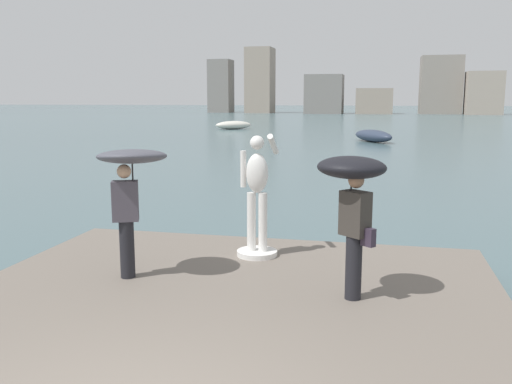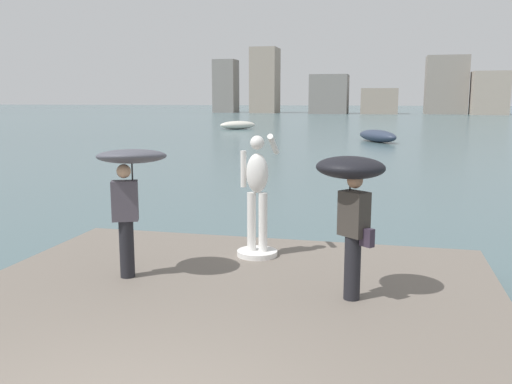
{
  "view_description": "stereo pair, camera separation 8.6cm",
  "coord_description": "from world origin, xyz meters",
  "views": [
    {
      "loc": [
        2.0,
        -3.54,
        3.09
      ],
      "look_at": [
        0.0,
        5.29,
        1.55
      ],
      "focal_mm": 38.81,
      "sensor_mm": 36.0,
      "label": 1
    },
    {
      "loc": [
        2.08,
        -3.52,
        3.09
      ],
      "look_at": [
        0.0,
        5.29,
        1.55
      ],
      "focal_mm": 38.81,
      "sensor_mm": 36.0,
      "label": 2
    }
  ],
  "objects": [
    {
      "name": "pier",
      "position": [
        0.0,
        1.86,
        0.2
      ],
      "size": [
        7.59,
        9.71,
        0.4
      ],
      "primitive_type": "cube",
      "color": "#70665B",
      "rests_on": "ground"
    },
    {
      "name": "statue_white_figure",
      "position": [
        -0.03,
        5.5,
        1.35
      ],
      "size": [
        0.7,
        0.91,
        2.11
      ],
      "color": "white",
      "rests_on": "pier"
    },
    {
      "name": "onlooker_left",
      "position": [
        -1.62,
        3.96,
        1.95
      ],
      "size": [
        1.34,
        1.35,
        1.99
      ],
      "color": "black",
      "rests_on": "pier"
    },
    {
      "name": "onlooker_right",
      "position": [
        1.65,
        3.81,
        1.92
      ],
      "size": [
        1.3,
        1.3,
        1.94
      ],
      "color": "black",
      "rests_on": "pier"
    },
    {
      "name": "ground_plane",
      "position": [
        0.0,
        40.0,
        0.0
      ],
      "size": [
        400.0,
        400.0,
        0.0
      ],
      "primitive_type": "plane",
      "color": "#4C666B"
    },
    {
      "name": "boat_near",
      "position": [
        -12.59,
        50.61,
        0.42
      ],
      "size": [
        3.83,
        3.36,
        0.83
      ],
      "color": "silver",
      "rests_on": "ground"
    },
    {
      "name": "distant_skyline",
      "position": [
        1.24,
        111.82,
        4.79
      ],
      "size": [
        72.47,
        12.61,
        13.55
      ],
      "color": "gray",
      "rests_on": "ground"
    },
    {
      "name": "boat_far",
      "position": [
        1.43,
        37.02,
        0.43
      ],
      "size": [
        3.51,
        4.63,
        0.86
      ],
      "color": "#2D384C",
      "rests_on": "ground"
    }
  ]
}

